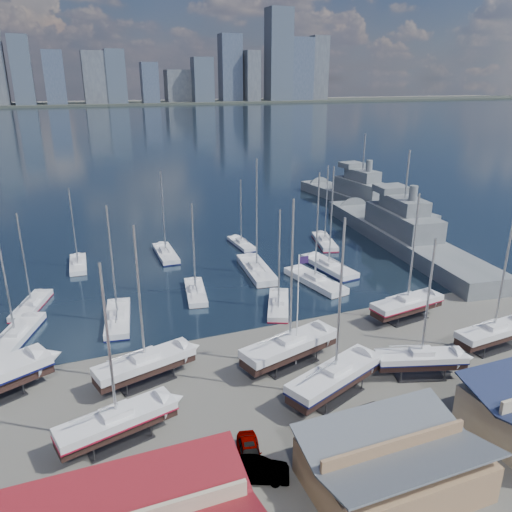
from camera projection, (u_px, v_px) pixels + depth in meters
name	position (u px, v px, depth m)	size (l,w,h in m)	color
ground	(295.00, 372.00, 50.16)	(1400.00, 1400.00, 0.00)	#605E59
water	(88.00, 125.00, 322.32)	(1400.00, 600.00, 0.40)	#172336
far_shore	(72.00, 104.00, 550.12)	(1400.00, 80.00, 2.20)	#2D332D
skyline	(60.00, 68.00, 529.22)	(639.14, 43.80, 107.69)	#475166
shed_grey	(393.00, 462.00, 35.39)	(12.60, 8.40, 4.17)	#8C6B4C
sailboat_cradle_1	(117.00, 421.00, 39.73)	(9.96, 5.04, 15.55)	#2D2D33
sailboat_cradle_2	(145.00, 363.00, 47.76)	(10.08, 5.26, 15.86)	#2D2D33
sailboat_cradle_3	(335.00, 376.00, 45.57)	(11.03, 6.67, 17.16)	#2D2D33
sailboat_cradle_4	(290.00, 346.00, 50.68)	(11.18, 5.79, 17.46)	#2D2D33
sailboat_cradle_5	(421.00, 359.00, 48.72)	(9.09, 4.95, 14.29)	#2D2D33
sailboat_cradle_6	(407.00, 304.00, 60.40)	(9.97, 4.01, 15.69)	#2D2D33
sailboat_cradle_7	(493.00, 332.00, 53.70)	(9.25, 3.25, 14.91)	#2D2D33
sailboat_moored_0	(16.00, 337.00, 56.17)	(6.52, 10.80, 15.62)	black
sailboat_moored_1	(32.00, 306.00, 63.89)	(5.29, 9.12, 13.16)	black
sailboat_moored_2	(78.00, 265.00, 77.97)	(2.80, 8.77, 13.09)	black
sailboat_moored_3	(118.00, 320.00, 60.31)	(4.28, 10.43, 15.14)	black
sailboat_moored_4	(196.00, 293.00, 67.81)	(3.94, 9.18, 13.43)	black
sailboat_moored_5	(166.00, 255.00, 82.64)	(2.86, 9.95, 14.85)	black
sailboat_moored_6	(278.00, 306.00, 64.03)	(6.11, 9.33, 13.61)	black
sailboat_moored_7	(257.00, 271.00, 75.48)	(4.49, 12.24, 18.07)	black
sailboat_moored_8	(241.00, 244.00, 87.77)	(2.70, 8.37, 12.36)	black
sailboat_moored_9	(315.00, 282.00, 71.43)	(5.06, 11.53, 16.84)	black
sailboat_moored_10	(329.00, 268.00, 76.95)	(4.47, 11.45, 16.67)	black
sailboat_moored_11	(325.00, 243.00, 88.74)	(5.22, 10.13, 14.59)	black
naval_ship_east	(401.00, 236.00, 87.86)	(13.19, 48.23, 18.29)	slate
naval_ship_west	(361.00, 199.00, 115.11)	(10.25, 42.92, 17.83)	slate
car_a	(250.00, 452.00, 38.34)	(1.74, 4.34, 1.48)	gray
car_b	(257.00, 470.00, 36.44)	(1.66, 4.76, 1.57)	gray
car_c	(353.00, 444.00, 39.11)	(2.54, 5.51, 1.53)	gray
car_d	(384.00, 427.00, 41.01)	(2.05, 5.05, 1.47)	gray
flagpole	(298.00, 304.00, 49.00)	(1.07, 0.12, 12.07)	white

